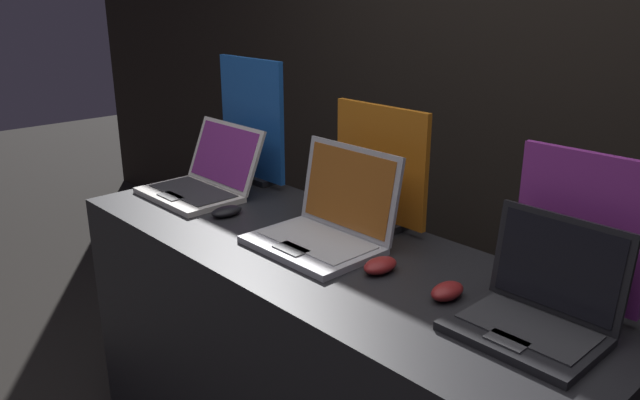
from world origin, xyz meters
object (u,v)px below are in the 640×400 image
at_px(promo_stand_front, 252,124).
at_px(mouse_back, 447,291).
at_px(mouse_middle, 380,265).
at_px(laptop_back, 537,306).
at_px(mouse_front, 227,211).
at_px(laptop_middle, 327,223).
at_px(promo_stand_middle, 380,170).
at_px(laptop_front, 203,179).
at_px(promo_stand_back, 580,236).

xyz_separation_m(promo_stand_front, mouse_back, (1.14, -0.26, -0.22)).
bearing_deg(mouse_middle, laptop_back, 3.73).
xyz_separation_m(mouse_front, mouse_back, (0.88, 0.06, 0.00)).
distance_m(laptop_middle, laptop_back, 0.70).
bearing_deg(laptop_back, laptop_middle, 179.51).
height_order(mouse_middle, promo_stand_middle, promo_stand_middle).
bearing_deg(laptop_front, laptop_back, 0.05).
xyz_separation_m(promo_stand_middle, promo_stand_back, (0.70, -0.07, -0.00)).
relative_size(laptop_middle, mouse_back, 3.67).
bearing_deg(laptop_middle, mouse_middle, -7.98).
bearing_deg(promo_stand_middle, mouse_middle, -47.47).
xyz_separation_m(laptop_back, mouse_back, (-0.23, -0.02, -0.04)).
distance_m(mouse_middle, promo_stand_middle, 0.41).
relative_size(laptop_middle, promo_stand_middle, 0.98).
bearing_deg(mouse_front, promo_stand_back, 12.65).
bearing_deg(promo_stand_front, promo_stand_middle, 0.51).
bearing_deg(laptop_middle, mouse_front, -168.48).
relative_size(mouse_front, mouse_middle, 1.04).
bearing_deg(mouse_back, mouse_front, -176.34).
height_order(laptop_front, mouse_front, laptop_front).
xyz_separation_m(promo_stand_front, promo_stand_middle, (0.67, 0.01, -0.05)).
xyz_separation_m(laptop_middle, mouse_middle, (0.25, -0.04, -0.05)).
xyz_separation_m(mouse_middle, laptop_back, (0.45, 0.03, 0.04)).
bearing_deg(mouse_middle, mouse_front, -175.79).
bearing_deg(mouse_front, promo_stand_middle, 38.06).
bearing_deg(mouse_middle, laptop_middle, 172.02).
distance_m(laptop_front, promo_stand_middle, 0.72).
relative_size(laptop_middle, laptop_back, 1.20).
xyz_separation_m(promo_stand_middle, mouse_back, (0.47, -0.27, -0.17)).
relative_size(mouse_front, promo_stand_front, 0.24).
bearing_deg(promo_stand_back, laptop_middle, -166.69).
distance_m(promo_stand_front, laptop_back, 1.40).
relative_size(promo_stand_front, mouse_middle, 4.42).
relative_size(promo_stand_front, mouse_back, 4.66).
xyz_separation_m(laptop_middle, mouse_back, (0.47, -0.03, -0.05)).
relative_size(laptop_front, promo_stand_middle, 0.98).
distance_m(laptop_front, promo_stand_front, 0.30).
distance_m(mouse_front, mouse_middle, 0.66).
bearing_deg(mouse_back, laptop_back, 5.38).
relative_size(mouse_middle, promo_stand_back, 0.29).
relative_size(laptop_back, mouse_back, 3.04).
distance_m(mouse_back, promo_stand_back, 0.34).
height_order(mouse_front, laptop_back, laptop_back).
xyz_separation_m(mouse_middle, promo_stand_back, (0.45, 0.20, 0.17)).
height_order(promo_stand_front, mouse_back, promo_stand_front).
bearing_deg(laptop_front, promo_stand_middle, 20.08).
relative_size(mouse_front, promo_stand_middle, 0.29).
bearing_deg(promo_stand_middle, promo_stand_back, -5.95).
xyz_separation_m(promo_stand_front, mouse_middle, (0.92, -0.27, -0.22)).
bearing_deg(promo_stand_back, mouse_middle, -155.89).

